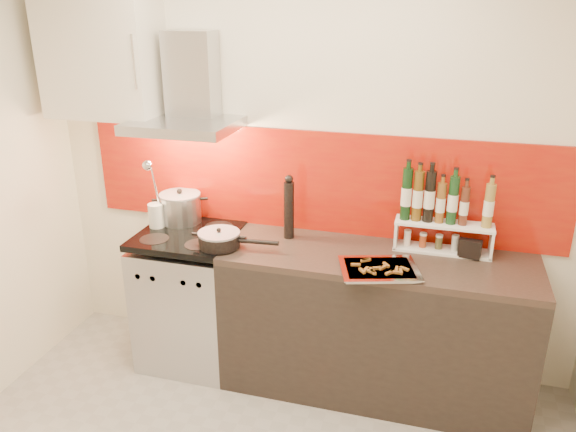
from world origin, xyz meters
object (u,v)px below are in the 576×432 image
(counter, at_px, (374,324))
(stock_pot, at_px, (181,208))
(range_stove, at_px, (192,298))
(pepper_mill, at_px, (289,208))
(baking_tray, at_px, (379,269))
(saute_pan, at_px, (220,239))

(counter, xyz_separation_m, stock_pot, (-1.32, 0.16, 0.56))
(range_stove, xyz_separation_m, pepper_mill, (0.63, 0.13, 0.65))
(range_stove, height_order, baking_tray, baking_tray)
(pepper_mill, relative_size, baking_tray, 0.82)
(range_stove, relative_size, saute_pan, 1.88)
(pepper_mill, bearing_deg, baking_tray, -28.13)
(stock_pot, distance_m, saute_pan, 0.50)
(range_stove, bearing_deg, saute_pan, -25.34)
(range_stove, distance_m, baking_tray, 1.33)
(range_stove, bearing_deg, counter, 0.23)
(saute_pan, xyz_separation_m, pepper_mill, (0.35, 0.26, 0.14))
(range_stove, distance_m, pepper_mill, 0.92)
(stock_pot, xyz_separation_m, baking_tray, (1.34, -0.36, -0.09))
(counter, relative_size, baking_tray, 3.67)
(stock_pot, relative_size, baking_tray, 0.55)
(range_stove, xyz_separation_m, counter, (1.20, 0.00, 0.01))
(range_stove, relative_size, stock_pot, 3.40)
(stock_pot, bearing_deg, counter, -6.87)
(saute_pan, height_order, baking_tray, saute_pan)
(baking_tray, bearing_deg, range_stove, 171.06)
(range_stove, distance_m, counter, 1.20)
(pepper_mill, bearing_deg, counter, -12.02)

